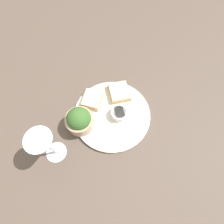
# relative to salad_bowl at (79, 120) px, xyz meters

# --- Properties ---
(ground_plane) EXTENTS (4.00, 4.00, 0.00)m
(ground_plane) POSITION_rel_salad_bowl_xyz_m (-0.05, 0.11, -0.05)
(ground_plane) COLOR brown
(dinner_plate) EXTENTS (0.29, 0.29, 0.01)m
(dinner_plate) POSITION_rel_salad_bowl_xyz_m (-0.05, 0.11, -0.05)
(dinner_plate) COLOR silver
(dinner_plate) RESTS_ON ground_plane
(salad_bowl) EXTENTS (0.10, 0.10, 0.09)m
(salad_bowl) POSITION_rel_salad_bowl_xyz_m (0.00, 0.00, 0.00)
(salad_bowl) COLOR tan
(salad_bowl) RESTS_ON dinner_plate
(sauce_ramekin) EXTENTS (0.06, 0.06, 0.03)m
(sauce_ramekin) POSITION_rel_salad_bowl_xyz_m (-0.05, 0.13, -0.02)
(sauce_ramekin) COLOR white
(sauce_ramekin) RESTS_ON dinner_plate
(cheese_toast_near) EXTENTS (0.10, 0.10, 0.03)m
(cheese_toast_near) POSITION_rel_salad_bowl_xyz_m (-0.14, 0.12, -0.03)
(cheese_toast_near) COLOR tan
(cheese_toast_near) RESTS_ON dinner_plate
(cheese_toast_far) EXTENTS (0.08, 0.08, 0.03)m
(cheese_toast_far) POSITION_rel_salad_bowl_xyz_m (-0.10, 0.02, -0.03)
(cheese_toast_far) COLOR tan
(cheese_toast_far) RESTS_ON dinner_plate
(wine_glass) EXTENTS (0.08, 0.08, 0.17)m
(wine_glass) POSITION_rel_salad_bowl_xyz_m (0.11, -0.07, 0.07)
(wine_glass) COLOR silver
(wine_glass) RESTS_ON ground_plane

